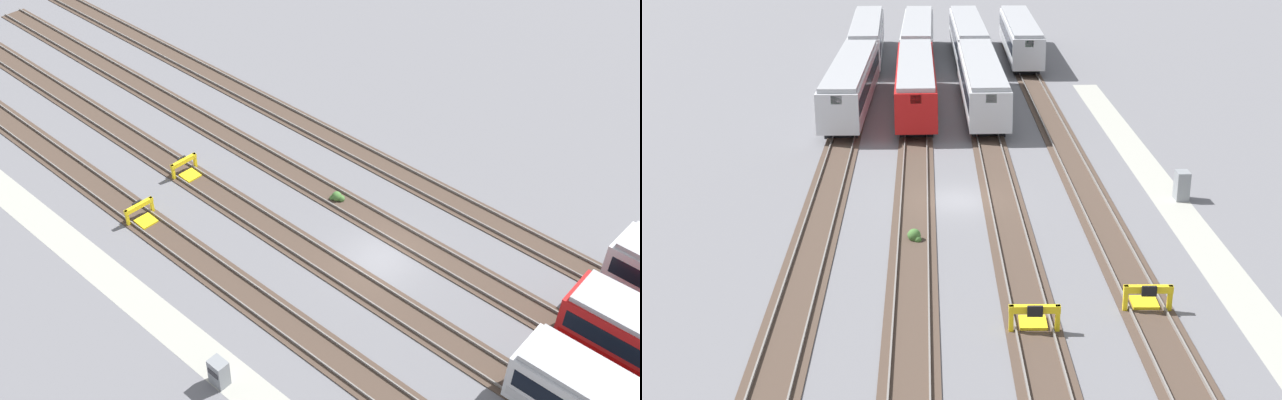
% 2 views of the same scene
% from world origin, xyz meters
% --- Properties ---
extents(ground_plane, '(400.00, 400.00, 0.00)m').
position_xyz_m(ground_plane, '(0.00, 0.00, 0.00)').
color(ground_plane, slate).
extents(service_walkway, '(54.00, 2.00, 0.01)m').
position_xyz_m(service_walkway, '(0.00, -11.51, 0.00)').
color(service_walkway, '#9E9E93').
rests_on(service_walkway, ground).
extents(rail_track_nearest, '(90.00, 2.24, 0.21)m').
position_xyz_m(rail_track_nearest, '(0.00, -7.19, 0.04)').
color(rail_track_nearest, '#47382D').
rests_on(rail_track_nearest, ground).
extents(rail_track_near_inner, '(90.00, 2.24, 0.21)m').
position_xyz_m(rail_track_near_inner, '(0.00, -2.40, 0.04)').
color(rail_track_near_inner, '#47382D').
rests_on(rail_track_near_inner, ground).
extents(rail_track_middle, '(90.00, 2.24, 0.21)m').
position_xyz_m(rail_track_middle, '(0.00, 2.40, 0.04)').
color(rail_track_middle, '#47382D').
rests_on(rail_track_middle, ground).
extents(rail_track_far_inner, '(90.00, 2.24, 0.21)m').
position_xyz_m(rail_track_far_inner, '(0.00, 7.19, 0.04)').
color(rail_track_far_inner, '#47382D').
rests_on(rail_track_far_inner, ground).
extents(bumper_stop_nearest_track, '(1.37, 2.01, 1.22)m').
position_xyz_m(bumper_stop_nearest_track, '(-12.96, -7.20, 0.51)').
color(bumper_stop_nearest_track, yellow).
rests_on(bumper_stop_nearest_track, ground).
extents(bumper_stop_near_inner_track, '(1.37, 2.01, 1.22)m').
position_xyz_m(bumper_stop_near_inner_track, '(-14.49, -2.41, 0.51)').
color(bumper_stop_near_inner_track, yellow).
rests_on(bumper_stop_near_inner_track, ground).
extents(electrical_cabinet, '(0.90, 0.73, 1.60)m').
position_xyz_m(electrical_cabinet, '(-0.34, -12.12, 0.80)').
color(electrical_cabinet, gray).
rests_on(electrical_cabinet, ground).
extents(weed_clump, '(0.92, 0.70, 0.64)m').
position_xyz_m(weed_clump, '(-5.42, 2.35, 0.24)').
color(weed_clump, '#427033').
rests_on(weed_clump, ground).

